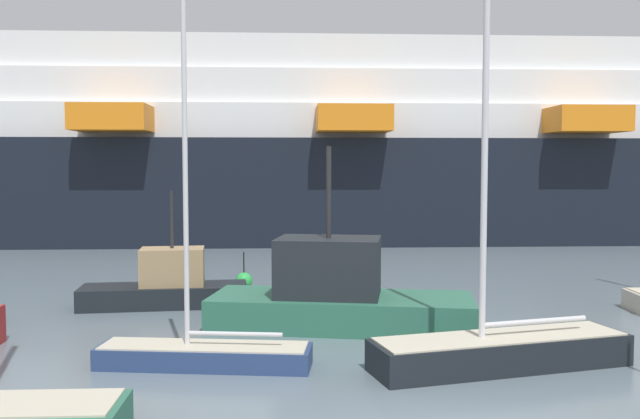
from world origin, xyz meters
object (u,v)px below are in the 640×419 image
(channel_buoy_0, at_px, (244,281))
(cruise_ship, at_px, (241,151))
(fishing_boat_0, at_px, (337,296))
(fishing_boat_1, at_px, (167,286))
(sailboat_1, at_px, (204,349))
(sailboat_0, at_px, (500,346))

(channel_buoy_0, relative_size, cruise_ship, 0.01)
(fishing_boat_0, distance_m, fishing_boat_1, 7.24)
(channel_buoy_0, height_order, cruise_ship, cruise_ship)
(fishing_boat_0, relative_size, cruise_ship, 0.07)
(fishing_boat_0, height_order, cruise_ship, cruise_ship)
(sailboat_1, relative_size, cruise_ship, 0.07)
(sailboat_0, height_order, fishing_boat_1, sailboat_0)
(fishing_boat_1, bearing_deg, cruise_ship, 82.69)
(sailboat_0, relative_size, fishing_boat_1, 1.80)
(channel_buoy_0, bearing_deg, cruise_ship, 90.17)
(sailboat_0, relative_size, cruise_ship, 0.08)
(sailboat_1, relative_size, fishing_boat_1, 1.53)
(cruise_ship, bearing_deg, channel_buoy_0, -85.89)
(fishing_boat_0, xyz_separation_m, fishing_boat_1, (-5.95, 4.12, -0.27))
(sailboat_1, distance_m, channel_buoy_0, 11.38)
(sailboat_0, bearing_deg, cruise_ship, -89.01)
(sailboat_0, distance_m, sailboat_1, 7.84)
(fishing_boat_0, distance_m, channel_buoy_0, 7.99)
(sailboat_1, bearing_deg, cruise_ship, -80.29)
(fishing_boat_1, xyz_separation_m, cruise_ship, (2.86, 27.15, 5.84))
(sailboat_1, xyz_separation_m, cruise_ship, (1.05, 35.23, 6.15))
(fishing_boat_1, height_order, cruise_ship, cruise_ship)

